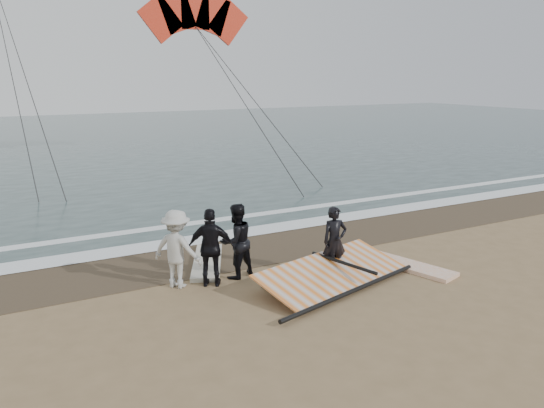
{
  "coord_description": "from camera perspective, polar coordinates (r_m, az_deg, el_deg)",
  "views": [
    {
      "loc": [
        -6.96,
        -7.97,
        4.64
      ],
      "look_at": [
        -1.07,
        3.0,
        1.6
      ],
      "focal_mm": 35.0,
      "sensor_mm": 36.0,
      "label": 1
    }
  ],
  "objects": [
    {
      "name": "man_main",
      "position": [
        12.63,
        6.75,
        -3.95
      ],
      "size": [
        0.66,
        0.49,
        1.65
      ],
      "primitive_type": "imported",
      "rotation": [
        0.0,
        0.0,
        -0.16
      ],
      "color": "black",
      "rests_on": "ground"
    },
    {
      "name": "board_white",
      "position": [
        13.63,
        14.42,
        -6.42
      ],
      "size": [
        1.31,
        2.47,
        0.1
      ],
      "primitive_type": "cube",
      "rotation": [
        0.0,
        0.0,
        0.29
      ],
      "color": "white",
      "rests_on": "ground"
    },
    {
      "name": "kite_red",
      "position": [
        30.83,
        -8.22,
        18.94
      ],
      "size": [
        6.99,
        6.03,
        13.84
      ],
      "color": "red",
      "rests_on": "ground"
    },
    {
      "name": "foam_near",
      "position": [
        16.19,
        -1.54,
        -2.84
      ],
      "size": [
        120.0,
        0.9,
        0.01
      ],
      "primitive_type": "cube",
      "color": "white",
      "rests_on": "sea"
    },
    {
      "name": "wet_sand",
      "position": [
        15.01,
        0.88,
        -4.26
      ],
      "size": [
        120.0,
        2.8,
        0.01
      ],
      "primitive_type": "cube",
      "color": "#4C3D2B",
      "rests_on": "ground"
    },
    {
      "name": "foam_far",
      "position": [
        17.66,
        -4.02,
        -1.45
      ],
      "size": [
        120.0,
        0.45,
        0.01
      ],
      "primitive_type": "cube",
      "color": "white",
      "rests_on": "sea"
    },
    {
      "name": "sea",
      "position": [
        41.81,
        -18.61,
        6.66
      ],
      "size": [
        120.0,
        54.0,
        0.02
      ],
      "primitive_type": "cube",
      "color": "#233838",
      "rests_on": "ground"
    },
    {
      "name": "ground",
      "position": [
        11.55,
        11.97,
        -10.28
      ],
      "size": [
        120.0,
        120.0,
        0.0
      ],
      "primitive_type": "plane",
      "color": "#8C704C",
      "rests_on": "ground"
    },
    {
      "name": "board_cream",
      "position": [
        13.55,
        -6.97,
        -6.18
      ],
      "size": [
        1.65,
        2.58,
        0.11
      ],
      "primitive_type": "cube",
      "rotation": [
        0.0,
        0.0,
        -0.42
      ],
      "color": "beige",
      "rests_on": "ground"
    },
    {
      "name": "sail_rig",
      "position": [
        12.32,
        5.87,
        -7.51
      ],
      "size": [
        4.23,
        2.6,
        0.5
      ],
      "color": "black",
      "rests_on": "ground"
    },
    {
      "name": "trio_cluster",
      "position": [
        12.06,
        -7.19,
        -4.51
      ],
      "size": [
        2.52,
        1.38,
        1.79
      ],
      "color": "black",
      "rests_on": "ground"
    }
  ]
}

